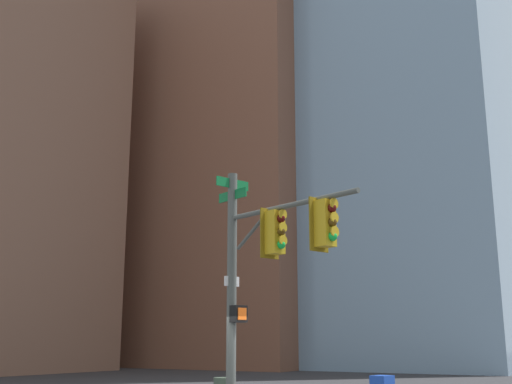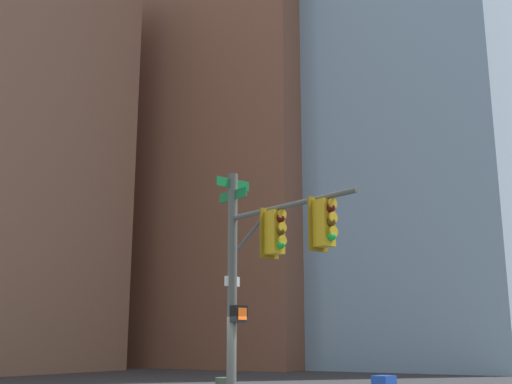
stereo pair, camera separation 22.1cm
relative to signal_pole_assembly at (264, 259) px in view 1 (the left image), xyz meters
name	(u,v)px [view 1 (the left image)]	position (x,y,z in m)	size (l,w,h in m)	color
signal_pole_assembly	(264,259)	(0.00, 0.00, 0.00)	(4.39, 1.79, 6.06)	#4C514C
building_brick_nearside	(216,83)	(24.28, -32.84, 21.48)	(23.07, 17.99, 50.52)	brown
building_brick_farside	(303,190)	(26.64, -55.13, 15.99)	(17.79, 19.38, 39.54)	brown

